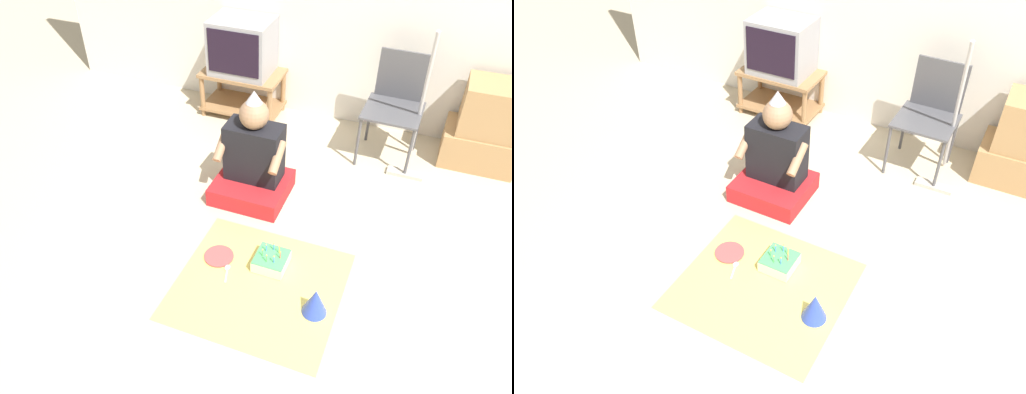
% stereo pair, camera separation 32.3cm
% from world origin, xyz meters
% --- Properties ---
extents(ground_plane, '(16.00, 16.00, 0.00)m').
position_xyz_m(ground_plane, '(0.00, 0.00, 0.00)').
color(ground_plane, beige).
extents(tv_stand, '(0.72, 0.43, 0.42)m').
position_xyz_m(tv_stand, '(-1.30, 1.77, 0.25)').
color(tv_stand, '#997047').
rests_on(tv_stand, ground_plane).
extents(tv, '(0.52, 0.42, 0.48)m').
position_xyz_m(tv, '(-1.30, 1.77, 0.65)').
color(tv, '#99999E').
rests_on(tv, tv_stand).
extents(folding_chair, '(0.46, 0.45, 0.85)m').
position_xyz_m(folding_chair, '(0.08, 1.61, 0.50)').
color(folding_chair, '#4C4C51').
rests_on(folding_chair, ground_plane).
extents(cardboard_box_stack, '(0.57, 0.43, 0.69)m').
position_xyz_m(cardboard_box_stack, '(0.79, 1.74, 0.31)').
color(cardboard_box_stack, '#A87F51').
rests_on(cardboard_box_stack, ground_plane).
extents(dust_mop, '(0.28, 0.37, 1.18)m').
position_xyz_m(dust_mop, '(0.28, 1.42, 0.34)').
color(dust_mop, '#B2ADA3').
rests_on(dust_mop, ground_plane).
extents(person_seated, '(0.53, 0.49, 0.85)m').
position_xyz_m(person_seated, '(-0.77, 0.69, 0.28)').
color(person_seated, red).
rests_on(person_seated, ground_plane).
extents(party_cloth, '(1.01, 0.95, 0.01)m').
position_xyz_m(party_cloth, '(-0.39, -0.16, 0.00)').
color(party_cloth, '#EAD666').
rests_on(party_cloth, ground_plane).
extents(birthday_cake, '(0.21, 0.21, 0.15)m').
position_xyz_m(birthday_cake, '(-0.38, 0.03, 0.05)').
color(birthday_cake, '#F4E0C6').
rests_on(birthday_cake, party_cloth).
extents(party_hat_blue, '(0.15, 0.15, 0.19)m').
position_xyz_m(party_hat_blue, '(-0.01, -0.23, 0.10)').
color(party_hat_blue, blue).
rests_on(party_hat_blue, party_cloth).
extents(paper_plate, '(0.20, 0.20, 0.01)m').
position_xyz_m(paper_plate, '(-0.73, -0.03, 0.01)').
color(paper_plate, '#D84C4C').
rests_on(paper_plate, party_cloth).
extents(plastic_spoon_near, '(0.06, 0.14, 0.01)m').
position_xyz_m(plastic_spoon_near, '(-0.63, -0.12, 0.01)').
color(plastic_spoon_near, white).
rests_on(plastic_spoon_near, party_cloth).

